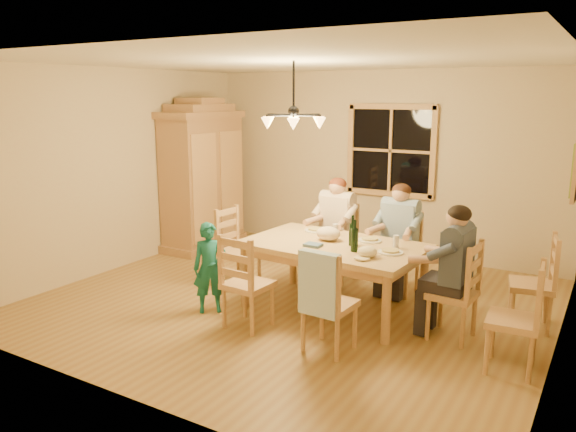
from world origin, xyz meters
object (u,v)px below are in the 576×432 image
Objects in this scene: chair_spare_front at (511,337)px; chair_spare_back at (530,299)px; chair_end_left at (239,263)px; wine_bottle_a at (352,231)px; adult_woman at (337,216)px; child at (210,268)px; dining_table at (334,252)px; chair_far_left at (336,257)px; chair_far_right at (398,269)px; adult_slate_man at (455,256)px; chair_near_right at (329,319)px; adult_plaid_man at (400,225)px; armoire at (203,180)px; chair_end_right at (452,309)px; chair_near_left at (248,299)px; wine_bottle_b at (355,236)px; chandelier at (294,120)px.

chair_spare_back is at bearing -4.13° from chair_spare_front.
wine_bottle_a reaches higher than chair_end_left.
child is at bearing 70.67° from adult_woman.
chair_spare_front reaches higher than dining_table.
chair_far_right is (0.85, -0.05, 0.00)m from chair_far_left.
chair_far_right is 1.43m from adult_slate_man.
chair_near_right is 1.13× the size of adult_plaid_man.
adult_slate_man is at bearing -27.36° from child.
adult_woman is at bearing -9.54° from armoire.
adult_woman is at bearing 124.69° from wine_bottle_a.
wine_bottle_a reaches higher than chair_far_right.
chair_near_right and chair_end_right have the same top height.
chair_far_left and chair_spare_front have the same top height.
adult_slate_man is (0.90, -0.96, 0.00)m from adult_plaid_man.
dining_table is 1.98× the size of child.
adult_plaid_man is 2.28m from child.
child is (0.20, -0.83, 0.20)m from chair_end_left.
chair_near_left is 1.89m from adult_woman.
wine_bottle_b reaches higher than child.
child is (-1.45, -0.57, -0.42)m from wine_bottle_b.
adult_slate_man is 0.88× the size of chair_spare_front.
chair_near_left is 1.00× the size of chair_spare_back.
wine_bottle_b is at bearing 103.92° from chair_spare_back.
armoire reaches higher than chair_spare_back.
chair_far_left is at bearing 90.00° from chair_near_left.
adult_woman is at bearing 117.90° from chair_near_right.
dining_table is 2.01× the size of chair_far_left.
wine_bottle_b reaches higher than chair_near_left.
chair_far_left is at bearing -0.00° from adult_plaid_man.
armoire is at bearing 88.07° from child.
armoire is at bearing 156.93° from wine_bottle_a.
chair_end_left is 2.01m from adult_plaid_man.
chair_far_left is 3.00× the size of wine_bottle_b.
wine_bottle_a is (-0.22, -0.86, 0.08)m from adult_plaid_man.
adult_woman is at bearing 54.97° from chair_spare_front.
chandelier reaches higher than adult_plaid_man.
armoire is 2.32× the size of chair_near_right.
adult_woman reaches higher than chair_spare_front.
adult_slate_man reaches higher than wine_bottle_a.
wine_bottle_b reaches higher than chair_end_left.
wine_bottle_a is (-1.12, 0.10, 0.62)m from chair_end_right.
wine_bottle_a is at bearing -23.07° from armoire.
chair_spare_back is (2.48, 1.46, 0.00)m from chair_near_left.
child is 1.01× the size of chair_spare_front.
wine_bottle_a reaches higher than chair_end_right.
adult_woman is at bearing 63.43° from chair_end_right.
adult_woman is at bearing 114.38° from dining_table.
chair_far_right is at bearing 75.73° from wine_bottle_a.
adult_slate_man is (2.66, -0.16, 0.54)m from chair_end_left.
chair_near_left is (2.39, -2.23, -0.75)m from armoire.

